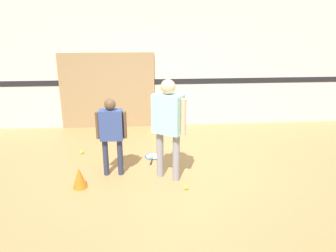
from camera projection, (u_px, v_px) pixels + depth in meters
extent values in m
plane|color=#A87F4C|center=(167.00, 181.00, 5.03)|extent=(16.00, 16.00, 0.00)
cube|color=silver|center=(157.00, 56.00, 7.20)|extent=(16.00, 0.06, 3.20)
cube|color=black|center=(157.00, 82.00, 7.35)|extent=(16.00, 0.01, 0.12)
cube|color=#9E7F56|center=(108.00, 91.00, 7.30)|extent=(2.09, 0.05, 1.68)
cylinder|color=gray|center=(160.00, 154.00, 5.07)|extent=(0.11, 0.11, 0.75)
cylinder|color=gray|center=(176.00, 158.00, 4.94)|extent=(0.11, 0.11, 0.75)
cube|color=#99D8D1|center=(168.00, 114.00, 4.80)|extent=(0.49, 0.44, 0.59)
sphere|color=#DBAD89|center=(168.00, 87.00, 4.68)|extent=(0.22, 0.22, 0.22)
cylinder|color=#DBAD89|center=(153.00, 112.00, 4.92)|extent=(0.08, 0.08, 0.53)
cylinder|color=#DBAD89|center=(184.00, 117.00, 4.69)|extent=(0.08, 0.08, 0.53)
cylinder|color=#2D334C|center=(106.00, 157.00, 5.14)|extent=(0.09, 0.09, 0.60)
cylinder|color=#2D334C|center=(120.00, 157.00, 5.15)|extent=(0.09, 0.09, 0.60)
cube|color=#334784|center=(111.00, 125.00, 4.98)|extent=(0.35, 0.20, 0.47)
sphere|color=brown|center=(110.00, 104.00, 4.88)|extent=(0.17, 0.17, 0.17)
cylinder|color=brown|center=(98.00, 126.00, 4.97)|extent=(0.06, 0.06, 0.42)
cylinder|color=brown|center=(125.00, 125.00, 4.99)|extent=(0.06, 0.06, 0.42)
torus|color=blue|center=(153.00, 156.00, 5.91)|extent=(0.34, 0.34, 0.02)
cylinder|color=silver|center=(153.00, 156.00, 5.91)|extent=(0.26, 0.26, 0.01)
cylinder|color=black|center=(151.00, 162.00, 5.68)|extent=(0.06, 0.20, 0.02)
sphere|color=black|center=(151.00, 164.00, 5.58)|extent=(0.03, 0.03, 0.03)
sphere|color=#CCE038|center=(186.00, 187.00, 4.77)|extent=(0.07, 0.07, 0.07)
sphere|color=#CCE038|center=(151.00, 157.00, 5.80)|extent=(0.07, 0.07, 0.07)
sphere|color=#CCE038|center=(82.00, 152.00, 6.02)|extent=(0.07, 0.07, 0.07)
cone|color=orange|center=(80.00, 178.00, 4.79)|extent=(0.21, 0.21, 0.31)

